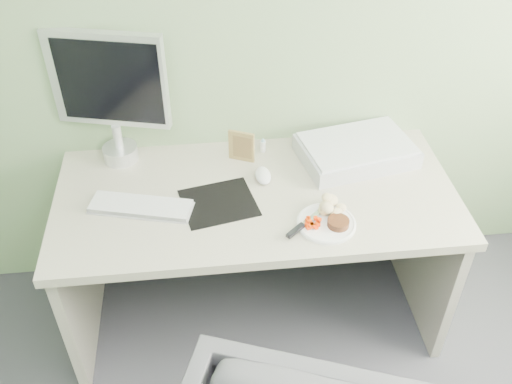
{
  "coord_description": "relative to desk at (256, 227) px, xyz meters",
  "views": [
    {
      "loc": [
        -0.19,
        -0.11,
        2.18
      ],
      "look_at": [
        -0.02,
        1.5,
        0.84
      ],
      "focal_mm": 40.0,
      "sensor_mm": 36.0,
      "label": 1
    }
  ],
  "objects": [
    {
      "name": "wall_back",
      "position": [
        0.0,
        0.38,
        0.8
      ],
      "size": [
        3.5,
        0.0,
        3.5
      ],
      "primitive_type": "plane",
      "rotation": [
        1.57,
        0.0,
        0.0
      ],
      "color": "#6C8960",
      "rests_on": "floor"
    },
    {
      "name": "desk",
      "position": [
        0.0,
        0.0,
        0.0
      ],
      "size": [
        1.6,
        0.75,
        0.73
      ],
      "color": "#B3AC96",
      "rests_on": "floor"
    },
    {
      "name": "plate",
      "position": [
        0.24,
        -0.21,
        0.19
      ],
      "size": [
        0.22,
        0.22,
        0.01
      ],
      "primitive_type": "cylinder",
      "color": "white",
      "rests_on": "desk"
    },
    {
      "name": "steak",
      "position": [
        0.28,
        -0.23,
        0.21
      ],
      "size": [
        0.1,
        0.1,
        0.03
      ],
      "primitive_type": "cylinder",
      "rotation": [
        0.0,
        0.0,
        -0.33
      ],
      "color": "black",
      "rests_on": "plate"
    },
    {
      "name": "potato_pile",
      "position": [
        0.26,
        -0.15,
        0.22
      ],
      "size": [
        0.1,
        0.08,
        0.05
      ],
      "primitive_type": "ellipsoid",
      "rotation": [
        0.0,
        0.0,
        0.07
      ],
      "color": "tan",
      "rests_on": "plate"
    },
    {
      "name": "carrot_heap",
      "position": [
        0.19,
        -0.22,
        0.21
      ],
      "size": [
        0.06,
        0.06,
        0.04
      ],
      "primitive_type": "cube",
      "rotation": [
        0.0,
        0.0,
        0.26
      ],
      "color": "#ED3605",
      "rests_on": "plate"
    },
    {
      "name": "steak_knife",
      "position": [
        0.14,
        -0.23,
        0.21
      ],
      "size": [
        0.18,
        0.16,
        0.02
      ],
      "rotation": [
        0.0,
        0.0,
        0.72
      ],
      "color": "silver",
      "rests_on": "plate"
    },
    {
      "name": "mousepad",
      "position": [
        -0.15,
        -0.04,
        0.19
      ],
      "size": [
        0.32,
        0.3,
        0.0
      ],
      "primitive_type": "cube",
      "rotation": [
        0.0,
        0.0,
        0.21
      ],
      "color": "black",
      "rests_on": "desk"
    },
    {
      "name": "keyboard",
      "position": [
        -0.45,
        -0.04,
        0.2
      ],
      "size": [
        0.41,
        0.21,
        0.02
      ],
      "primitive_type": "cube",
      "rotation": [
        0.0,
        0.0,
        -0.26
      ],
      "color": "white",
      "rests_on": "desk"
    },
    {
      "name": "computer_mouse",
      "position": [
        0.04,
        0.09,
        0.2
      ],
      "size": [
        0.07,
        0.12,
        0.04
      ],
      "primitive_type": "ellipsoid",
      "rotation": [
        0.0,
        0.0,
        0.06
      ],
      "color": "white",
      "rests_on": "desk"
    },
    {
      "name": "photo_frame",
      "position": [
        -0.04,
        0.23,
        0.25
      ],
      "size": [
        0.11,
        0.06,
        0.14
      ],
      "primitive_type": "cube",
      "rotation": [
        0.0,
        0.0,
        -0.42
      ],
      "color": "#9E824A",
      "rests_on": "desk"
    },
    {
      "name": "eyedrop_bottle",
      "position": [
        0.06,
        0.28,
        0.21
      ],
      "size": [
        0.02,
        0.02,
        0.07
      ],
      "color": "white",
      "rests_on": "desk"
    },
    {
      "name": "scanner",
      "position": [
        0.45,
        0.19,
        0.22
      ],
      "size": [
        0.52,
        0.4,
        0.07
      ],
      "primitive_type": "cube",
      "rotation": [
        0.0,
        0.0,
        0.2
      ],
      "color": "#B2B3B9",
      "rests_on": "desk"
    },
    {
      "name": "monitor",
      "position": [
        -0.55,
        0.32,
        0.5
      ],
      "size": [
        0.47,
        0.18,
        0.57
      ],
      "rotation": [
        0.0,
        0.0,
        -0.25
      ],
      "color": "silver",
      "rests_on": "desk"
    }
  ]
}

